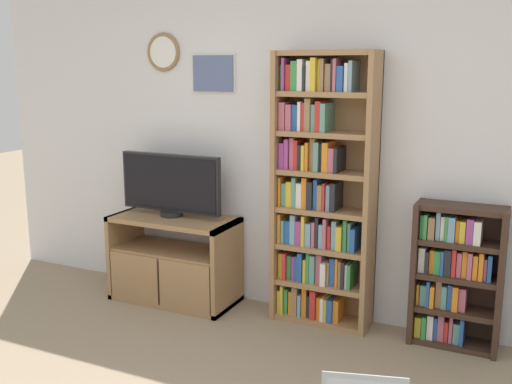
# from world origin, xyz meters

# --- Properties ---
(wall_back) EXTENTS (5.69, 0.09, 2.60)m
(wall_back) POSITION_xyz_m (-0.01, 2.21, 1.30)
(wall_back) COLOR silver
(wall_back) RESTS_ON ground_plane
(tv_stand) EXTENTS (0.99, 0.47, 0.68)m
(tv_stand) POSITION_xyz_m (-1.01, 1.90, 0.34)
(tv_stand) COLOR #9E754C
(tv_stand) RESTS_ON ground_plane
(television) EXTENTS (0.87, 0.18, 0.49)m
(television) POSITION_xyz_m (-1.05, 1.95, 0.93)
(television) COLOR black
(television) RESTS_ON tv_stand
(bookshelf_tall) EXTENTS (0.71, 0.27, 1.94)m
(bookshelf_tall) POSITION_xyz_m (0.14, 2.04, 0.95)
(bookshelf_tall) COLOR #9E754C
(bookshelf_tall) RESTS_ON ground_plane
(bookshelf_short) EXTENTS (0.57, 0.24, 0.96)m
(bookshelf_short) POSITION_xyz_m (1.08, 2.05, 0.49)
(bookshelf_short) COLOR #3D281E
(bookshelf_short) RESTS_ON ground_plane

